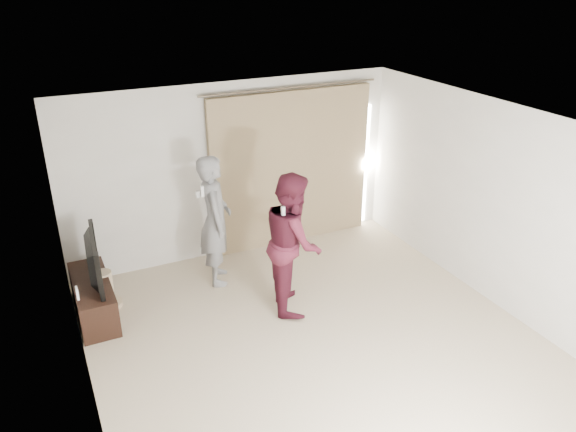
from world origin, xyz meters
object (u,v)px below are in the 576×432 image
object	(u,v)px
person_man	(215,220)
person_woman	(293,242)
tv	(87,260)
tv_console	(93,298)

from	to	relation	value
person_man	person_woman	xyz separation A→B (m)	(0.67, -1.01, -0.01)
tv	person_woman	world-z (taller)	person_woman
tv	person_woman	size ratio (longest dim) A/B	0.58
person_man	person_woman	bearing A→B (deg)	-56.44
tv	person_woman	xyz separation A→B (m)	(2.37, -0.86, 0.12)
tv_console	tv	size ratio (longest dim) A/B	1.19
person_man	person_woman	distance (m)	1.22
tv	person_man	bearing A→B (deg)	-80.58
tv_console	tv	bearing A→B (deg)	0.00
tv_console	person_woman	xyz separation A→B (m)	(2.37, -0.86, 0.67)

